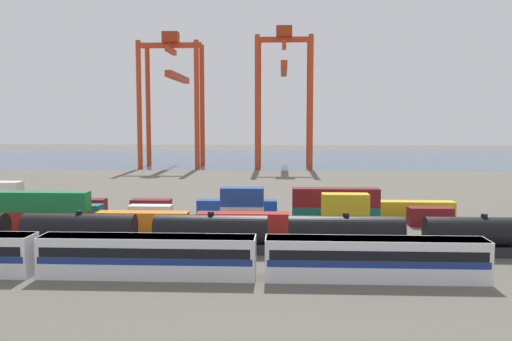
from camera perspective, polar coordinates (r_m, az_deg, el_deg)
ground_plane at (r=113.57m, az=-4.27°, el=-2.14°), size 420.00×420.00×0.00m
harbour_water at (r=213.92m, az=-0.95°, el=1.37°), size 400.00×110.00×0.01m
passenger_train at (r=52.65m, az=-11.24°, el=-8.60°), size 62.51×3.14×3.90m
freight_tank_row at (r=61.28m, az=-4.71°, el=-6.50°), size 72.14×3.10×4.56m
shipping_container_2 at (r=78.37m, az=-21.23°, el=-4.90°), size 12.10×2.44×2.60m
shipping_container_3 at (r=77.96m, az=-21.30°, el=-3.02°), size 12.10×2.44×2.60m
shipping_container_4 at (r=73.99m, az=-11.75°, el=-5.24°), size 12.10×2.44×2.60m
shipping_container_5 at (r=71.84m, az=-1.38°, el=-5.45°), size 12.10×2.44×2.60m
shipping_container_6 at (r=72.12m, az=9.26°, el=-5.47°), size 6.04×2.44×2.60m
shipping_container_7 at (r=71.69m, az=9.29°, el=-3.43°), size 6.04×2.44×2.60m
shipping_container_9 at (r=83.54m, az=-19.75°, el=-4.24°), size 12.10×2.44×2.60m
shipping_container_10 at (r=79.47m, az=-10.95°, el=-4.50°), size 6.04×2.44×2.60m
shipping_container_11 at (r=77.43m, az=-1.45°, el=-4.66°), size 6.04×2.44×2.60m
shipping_container_12 at (r=77.02m, az=-1.45°, el=-2.76°), size 6.04×2.44×2.60m
shipping_container_13 at (r=77.59m, az=8.29°, el=-4.70°), size 12.10×2.44×2.60m
shipping_container_14 at (r=77.18m, az=8.32°, el=-2.79°), size 12.10×2.44×2.60m
shipping_container_15 at (r=79.93m, az=17.72°, el=-4.60°), size 6.04×2.44×2.60m
shipping_container_18 at (r=89.21m, az=-19.15°, el=-3.63°), size 12.10×2.44×2.60m
shipping_container_19 at (r=85.19m, az=-10.88°, el=-3.84°), size 6.04×2.44×2.60m
shipping_container_20 at (r=83.08m, az=-1.98°, el=-3.98°), size 12.10×2.44×2.60m
shipping_container_21 at (r=83.05m, az=7.15°, el=-4.02°), size 6.04×2.44×2.60m
shipping_container_22 at (r=85.08m, az=16.06°, el=-3.96°), size 12.10×2.44×2.60m
gantry_crane_west at (r=174.69m, az=-8.67°, el=8.67°), size 19.03×33.76×41.47m
gantry_crane_central at (r=171.94m, az=2.93°, el=9.19°), size 17.45×37.15×42.97m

